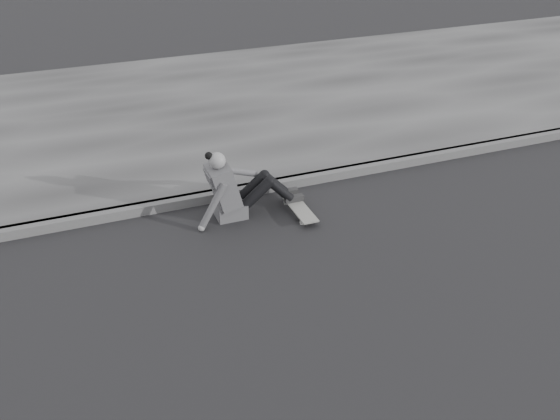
# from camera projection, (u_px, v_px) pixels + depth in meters

# --- Properties ---
(ground) EXTENTS (80.00, 80.00, 0.00)m
(ground) POSITION_uv_depth(u_px,v_px,m) (536.00, 261.00, 6.75)
(ground) COLOR black
(ground) RESTS_ON ground
(curb) EXTENTS (24.00, 0.16, 0.12)m
(curb) POSITION_uv_depth(u_px,v_px,m) (410.00, 160.00, 8.80)
(curb) COLOR #4F4F4F
(curb) RESTS_ON ground
(sidewalk) EXTENTS (24.00, 6.00, 0.12)m
(sidewalk) POSITION_uv_depth(u_px,v_px,m) (322.00, 93.00, 11.24)
(sidewalk) COLOR #3D3D3D
(sidewalk) RESTS_ON ground
(skateboard) EXTENTS (0.20, 0.78, 0.09)m
(skateboard) POSITION_uv_depth(u_px,v_px,m) (299.00, 208.00, 7.61)
(skateboard) COLOR #9D9D98
(skateboard) RESTS_ON ground
(seated_woman) EXTENTS (1.38, 0.46, 0.88)m
(seated_woman) POSITION_uv_depth(u_px,v_px,m) (235.00, 189.00, 7.43)
(seated_woman) COLOR #4A4A4D
(seated_woman) RESTS_ON ground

